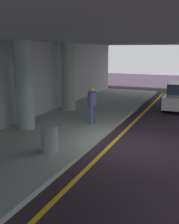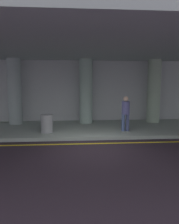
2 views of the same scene
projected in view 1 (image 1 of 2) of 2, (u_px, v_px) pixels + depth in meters
name	position (u px, v px, depth m)	size (l,w,h in m)	color
ground_plane	(126.00, 145.00, 10.03)	(60.00, 60.00, 0.00)	#2C222C
sidewalk	(52.00, 133.00, 11.19)	(26.00, 4.20, 0.15)	#97A49B
lane_stripe_yellow	(113.00, 143.00, 10.22)	(26.00, 0.14, 0.01)	yellow
support_column_left_mid	(24.00, 85.00, 11.25)	(0.76, 0.76, 3.65)	#90A99F
support_column_center	(68.00, 77.00, 14.85)	(0.76, 0.76, 3.65)	#97AB95
ceiling_overhang	(61.00, 35.00, 10.14)	(28.00, 13.20, 0.30)	#919B9D
terminal_back_wall	(5.00, 86.00, 11.63)	(26.00, 0.30, 3.80)	#B0B4B9
traveler_with_luggage	(92.00, 103.00, 12.15)	(0.38, 0.38, 1.68)	#4A5D90
trash_bin_steel	(49.00, 139.00, 8.89)	(0.56, 0.56, 0.85)	gray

